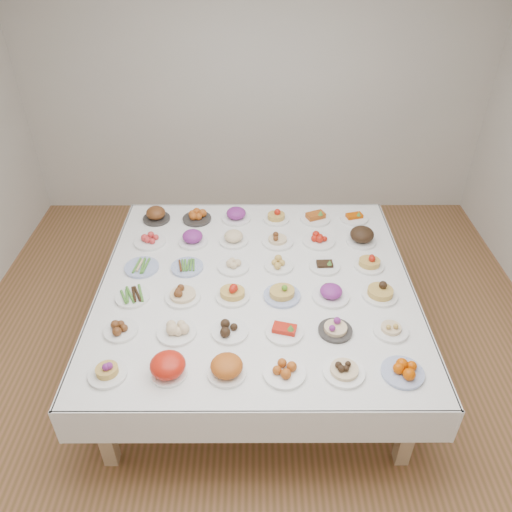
{
  "coord_description": "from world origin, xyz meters",
  "views": [
    {
      "loc": [
        -0.01,
        -2.8,
        3.05
      ],
      "look_at": [
        -0.0,
        0.22,
        0.88
      ],
      "focal_mm": 35.0,
      "sensor_mm": 36.0,
      "label": 1
    }
  ],
  "objects_px": {
    "dish_35": "(354,216)",
    "dish_0": "(107,370)",
    "dish_18": "(141,266)",
    "display_table": "(256,289)"
  },
  "relations": [
    {
      "from": "dish_35",
      "to": "dish_0",
      "type": "bearing_deg",
      "value": -134.76
    },
    {
      "from": "dish_35",
      "to": "dish_18",
      "type": "bearing_deg",
      "value": -157.69
    },
    {
      "from": "dish_0",
      "to": "dish_35",
      "type": "bearing_deg",
      "value": 45.24
    },
    {
      "from": "display_table",
      "to": "dish_0",
      "type": "relative_size",
      "value": 10.14
    },
    {
      "from": "display_table",
      "to": "dish_18",
      "type": "bearing_deg",
      "value": 169.2
    },
    {
      "from": "dish_0",
      "to": "dish_35",
      "type": "distance_m",
      "value": 2.47
    },
    {
      "from": "dish_0",
      "to": "dish_35",
      "type": "relative_size",
      "value": 0.94
    },
    {
      "from": "display_table",
      "to": "dish_0",
      "type": "distance_m",
      "value": 1.25
    },
    {
      "from": "dish_35",
      "to": "display_table",
      "type": "bearing_deg",
      "value": -134.52
    },
    {
      "from": "display_table",
      "to": "dish_0",
      "type": "xyz_separation_m",
      "value": [
        -0.88,
        -0.88,
        0.12
      ]
    }
  ]
}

